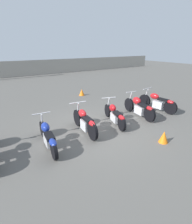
% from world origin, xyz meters
% --- Properties ---
extents(ground_plane, '(60.00, 60.00, 0.00)m').
position_xyz_m(ground_plane, '(0.00, 0.00, 0.00)').
color(ground_plane, '#5B5954').
extents(fence_back, '(40.00, 0.04, 1.66)m').
position_xyz_m(fence_back, '(0.00, 15.34, 0.83)').
color(fence_back, '#9E998E').
rests_on(fence_back, ground_plane).
extents(motorcycle_slot_1, '(0.62, 2.13, 0.94)m').
position_xyz_m(motorcycle_slot_1, '(-2.13, -0.21, 0.39)').
color(motorcycle_slot_1, black).
rests_on(motorcycle_slot_1, ground_plane).
extents(motorcycle_slot_2, '(0.70, 2.03, 1.04)m').
position_xyz_m(motorcycle_slot_2, '(-0.61, 0.02, 0.44)').
color(motorcycle_slot_2, black).
rests_on(motorcycle_slot_2, ground_plane).
extents(motorcycle_slot_3, '(0.88, 2.06, 0.95)m').
position_xyz_m(motorcycle_slot_3, '(0.85, 0.04, 0.39)').
color(motorcycle_slot_3, black).
rests_on(motorcycle_slot_3, ground_plane).
extents(motorcycle_slot_4, '(0.61, 2.15, 1.03)m').
position_xyz_m(motorcycle_slot_4, '(2.34, 0.06, 0.45)').
color(motorcycle_slot_4, black).
rests_on(motorcycle_slot_4, ground_plane).
extents(motorcycle_slot_5, '(0.72, 2.15, 1.04)m').
position_xyz_m(motorcycle_slot_5, '(3.71, 0.09, 0.44)').
color(motorcycle_slot_5, black).
rests_on(motorcycle_slot_5, ground_plane).
extents(traffic_cone_near, '(0.36, 0.36, 0.43)m').
position_xyz_m(traffic_cone_near, '(1.94, 4.79, 0.21)').
color(traffic_cone_near, orange).
rests_on(traffic_cone_near, ground_plane).
extents(traffic_cone_far, '(0.32, 0.32, 0.41)m').
position_xyz_m(traffic_cone_far, '(1.23, -2.12, 0.20)').
color(traffic_cone_far, orange).
rests_on(traffic_cone_far, ground_plane).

